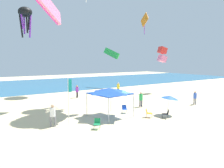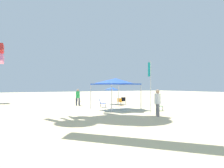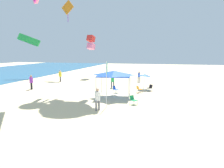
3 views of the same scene
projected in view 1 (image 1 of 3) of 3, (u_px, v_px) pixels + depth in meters
The scene contains 19 objects.
ground at pixel (119, 115), 21.70m from camera, with size 120.00×120.00×0.10m, color beige.
ocean_strip at pixel (38, 85), 48.06m from camera, with size 120.00×27.68×0.02m, color #28668E.
canopy_tent at pixel (110, 91), 20.78m from camera, with size 3.71×3.86×2.86m.
beach_umbrella at pixel (170, 97), 21.60m from camera, with size 1.80×1.78×2.15m.
folding_chair_facing_ocean at pixel (148, 112), 20.71m from camera, with size 0.80×0.81×0.82m.
folding_chair_near_cooler at pixel (166, 113), 20.39m from camera, with size 0.81×0.80×0.82m.
folding_chair_left_of_tent at pixel (97, 123), 17.27m from camera, with size 0.79×0.81×0.82m.
folding_chair_right_of_tent at pixel (125, 108), 22.47m from camera, with size 0.71×0.77×0.82m.
banner_flag at pixel (69, 97), 17.98m from camera, with size 0.36×0.06×4.08m.
person_by_tent at pixel (118, 87), 35.24m from camera, with size 0.45×0.44×1.87m.
person_beachcomber at pixel (77, 90), 31.41m from camera, with size 0.44×0.44×1.86m.
person_kite_handler at pixel (141, 98), 25.24m from camera, with size 0.43×0.48×1.80m.
person_far_stroller at pixel (53, 114), 17.75m from camera, with size 0.48×0.45×1.90m.
person_watching_sky at pixel (195, 97), 26.67m from camera, with size 0.40×0.44×1.69m.
kite_parafoil_pink at pixel (47, 5), 22.71m from camera, with size 4.31×4.71×3.61m.
kite_diamond_orange at pixel (145, 20), 39.41m from camera, with size 0.69×2.85×4.13m.
kite_box_red at pixel (162, 54), 36.50m from camera, with size 1.65×1.46×2.76m.
kite_octopus_black at pixel (25, 14), 43.05m from camera, with size 2.77×2.77×6.16m.
kite_parafoil_green at pixel (111, 53), 43.91m from camera, with size 1.42×4.23×2.60m.
Camera 1 is at (-12.31, -17.27, 5.58)m, focal length 33.90 mm.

